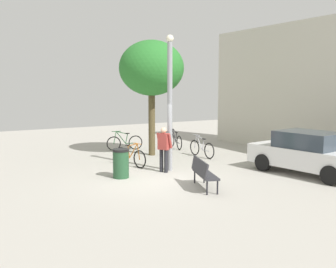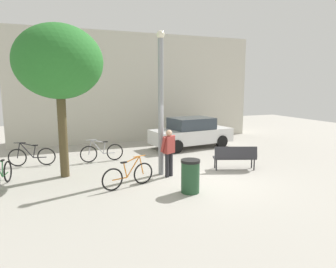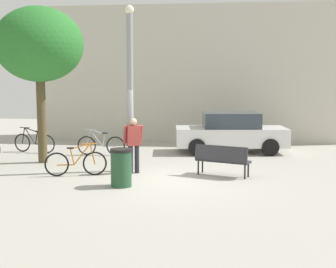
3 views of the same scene
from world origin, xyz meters
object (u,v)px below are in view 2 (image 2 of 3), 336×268
(bicycle_orange, at_px, (129,175))
(bicycle_green, at_px, (2,176))
(lamppost, at_px, (161,101))
(person_by_lamppost, at_px, (169,150))
(park_bench, at_px, (235,156))
(bicycle_silver, at_px, (102,152))
(trash_bin, at_px, (190,176))
(bicycle_black, at_px, (32,156))
(plaza_tree, at_px, (59,63))
(parked_car_white, at_px, (191,133))

(bicycle_orange, xyz_separation_m, bicycle_green, (-3.73, 1.43, 0.00))
(lamppost, relative_size, person_by_lamppost, 3.01)
(park_bench, height_order, bicycle_green, bicycle_green)
(bicycle_silver, xyz_separation_m, trash_bin, (1.88, -4.76, 0.12))
(bicycle_orange, bearing_deg, bicycle_silver, 94.16)
(bicycle_orange, xyz_separation_m, bicycle_black, (-2.99, 3.92, 0.00))
(plaza_tree, bearing_deg, lamppost, -16.79)
(lamppost, xyz_separation_m, bicycle_green, (-5.17, 0.47, -2.28))
(park_bench, distance_m, plaza_tree, 7.11)
(bicycle_orange, bearing_deg, trash_bin, -34.95)
(person_by_lamppost, height_order, plaza_tree, plaza_tree)
(bicycle_orange, relative_size, parked_car_white, 0.40)
(person_by_lamppost, relative_size, bicycle_green, 0.94)
(lamppost, relative_size, plaza_tree, 0.96)
(lamppost, bearing_deg, park_bench, -9.69)
(person_by_lamppost, bearing_deg, bicycle_black, 144.05)
(bicycle_orange, bearing_deg, parked_car_white, 47.22)
(plaza_tree, relative_size, bicycle_green, 2.92)
(park_bench, bearing_deg, bicycle_black, 154.54)
(parked_car_white, bearing_deg, park_bench, -93.58)
(bicycle_green, bearing_deg, bicycle_orange, -20.91)
(parked_car_white, distance_m, trash_bin, 6.70)
(lamppost, height_order, bicycle_green, lamppost)
(bicycle_orange, relative_size, bicycle_black, 0.99)
(bicycle_black, bearing_deg, plaza_tree, -59.60)
(plaza_tree, xyz_separation_m, bicycle_orange, (1.83, -1.94, -3.55))
(lamppost, distance_m, person_by_lamppost, 1.75)
(person_by_lamppost, relative_size, parked_car_white, 0.38)
(park_bench, height_order, bicycle_orange, bicycle_orange)
(lamppost, xyz_separation_m, plaza_tree, (-3.26, 0.98, 1.27))
(lamppost, bearing_deg, bicycle_orange, -146.37)
(plaza_tree, bearing_deg, parked_car_white, 24.94)
(parked_car_white, bearing_deg, bicycle_silver, -165.21)
(plaza_tree, distance_m, bicycle_orange, 4.44)
(lamppost, xyz_separation_m, bicycle_orange, (-1.44, -0.96, -2.28))
(lamppost, bearing_deg, bicycle_green, 174.80)
(bicycle_black, distance_m, trash_bin, 6.84)
(bicycle_orange, distance_m, parked_car_white, 6.68)
(bicycle_orange, height_order, trash_bin, trash_bin)
(bicycle_silver, bearing_deg, park_bench, -34.94)
(trash_bin, bearing_deg, bicycle_orange, 145.05)
(park_bench, bearing_deg, bicycle_green, 173.21)
(plaza_tree, height_order, bicycle_green, plaza_tree)
(bicycle_green, xyz_separation_m, bicycle_silver, (3.47, 2.21, 0.00))
(plaza_tree, distance_m, bicycle_black, 4.23)
(person_by_lamppost, height_order, trash_bin, person_by_lamppost)
(person_by_lamppost, bearing_deg, bicycle_green, 171.15)
(bicycle_orange, height_order, bicycle_green, same)
(lamppost, bearing_deg, person_by_lamppost, -65.60)
(park_bench, bearing_deg, trash_bin, -148.74)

